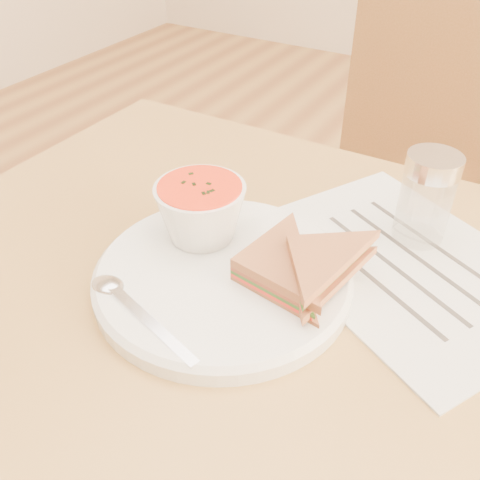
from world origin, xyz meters
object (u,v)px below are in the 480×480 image
Objects in this scene: chair_far at (384,235)px; plate at (223,277)px; condiment_shaker at (426,199)px; soup_bowl at (201,214)px.

chair_far is 3.22× the size of plate.
condiment_shaker is at bearing 112.04° from chair_far.
condiment_shaker reaches higher than soup_bowl.
soup_bowl is 0.91× the size of condiment_shaker.
chair_far is 0.66m from plate.
chair_far is 0.54m from condiment_shaker.
plate is (-0.04, -0.59, 0.30)m from chair_far.
chair_far is 0.66m from soup_bowl.
condiment_shaker is (0.12, -0.40, 0.35)m from chair_far.
soup_bowl is (-0.09, -0.55, 0.35)m from chair_far.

